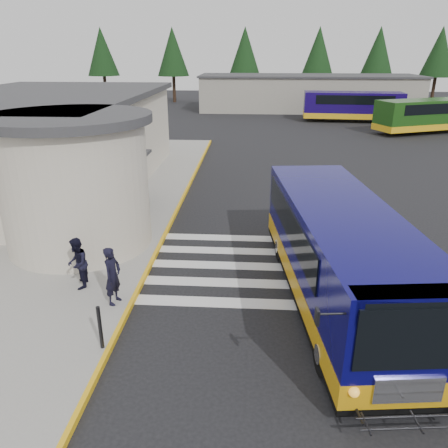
# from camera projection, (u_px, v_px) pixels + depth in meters

# --- Properties ---
(ground) EXTENTS (140.00, 140.00, 0.00)m
(ground) POSITION_uv_depth(u_px,v_px,m) (267.00, 257.00, 15.82)
(ground) COLOR black
(ground) RESTS_ON ground
(sidewalk) EXTENTS (10.00, 34.00, 0.15)m
(sidewalk) POSITION_uv_depth(u_px,v_px,m) (69.00, 211.00, 20.05)
(sidewalk) COLOR gray
(sidewalk) RESTS_ON ground
(curb_strip) EXTENTS (0.12, 34.00, 0.16)m
(curb_strip) POSITION_uv_depth(u_px,v_px,m) (175.00, 214.00, 19.75)
(curb_strip) COLOR gold
(curb_strip) RESTS_ON ground
(station_building) EXTENTS (12.70, 18.70, 4.80)m
(station_building) POSITION_uv_depth(u_px,v_px,m) (49.00, 144.00, 21.93)
(station_building) COLOR beige
(station_building) RESTS_ON ground
(crosswalk) EXTENTS (8.00, 5.35, 0.01)m
(crosswalk) POSITION_uv_depth(u_px,v_px,m) (253.00, 266.00, 15.11)
(crosswalk) COLOR silver
(crosswalk) RESTS_ON ground
(depot_building) EXTENTS (26.40, 8.40, 4.20)m
(depot_building) POSITION_uv_depth(u_px,v_px,m) (308.00, 93.00, 53.60)
(depot_building) COLOR gray
(depot_building) RESTS_ON ground
(tree_line) EXTENTS (58.40, 4.40, 10.00)m
(tree_line) POSITION_uv_depth(u_px,v_px,m) (306.00, 52.00, 59.27)
(tree_line) COLOR black
(tree_line) RESTS_ON ground
(transit_bus) EXTENTS (4.24, 10.54, 2.91)m
(transit_bus) POSITION_uv_depth(u_px,v_px,m) (339.00, 258.00, 12.60)
(transit_bus) COLOR #090650
(transit_bus) RESTS_ON ground
(pedestrian_a) EXTENTS (0.56, 0.72, 1.74)m
(pedestrian_a) POSITION_uv_depth(u_px,v_px,m) (113.00, 276.00, 12.37)
(pedestrian_a) COLOR black
(pedestrian_a) RESTS_ON sidewalk
(pedestrian_b) EXTENTS (0.77, 0.90, 1.61)m
(pedestrian_b) POSITION_uv_depth(u_px,v_px,m) (77.00, 263.00, 13.22)
(pedestrian_b) COLOR black
(pedestrian_b) RESTS_ON sidewalk
(bollard) EXTENTS (0.10, 0.10, 1.16)m
(bollard) POSITION_uv_depth(u_px,v_px,m) (100.00, 328.00, 10.54)
(bollard) COLOR black
(bollard) RESTS_ON sidewalk
(far_bus_a) EXTENTS (10.14, 3.48, 2.57)m
(far_bus_a) POSITION_uv_depth(u_px,v_px,m) (353.00, 105.00, 45.24)
(far_bus_a) COLOR #15064B
(far_bus_a) RESTS_ON ground
(far_bus_b) EXTENTS (10.08, 6.28, 2.52)m
(far_bus_b) POSITION_uv_depth(u_px,v_px,m) (428.00, 114.00, 38.99)
(far_bus_b) COLOR #194311
(far_bus_b) RESTS_ON ground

